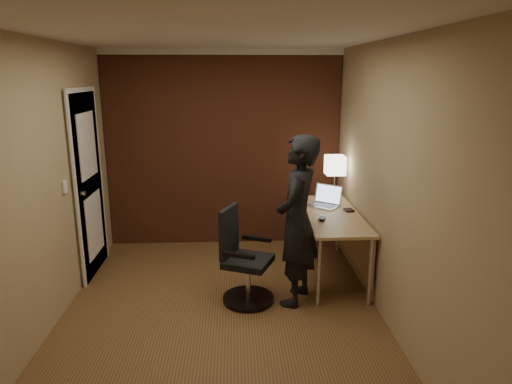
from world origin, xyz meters
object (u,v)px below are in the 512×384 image
desk_lamp (335,166)px  mouse (322,219)px  office_chair (243,262)px  person (297,221)px  wallet (349,210)px  desk (337,224)px  laptop (326,200)px

desk_lamp → mouse: bearing=-110.4°
office_chair → person: size_ratio=0.56×
desk_lamp → mouse: 0.93m
wallet → person: person is taller
desk_lamp → wallet: desk_lamp is taller
desk → desk_lamp: 0.77m
laptop → mouse: (-0.15, -0.56, -0.05)m
desk → office_chair: 1.19m
wallet → office_chair: 1.37m
mouse → person: 0.44m
desk_lamp → desk: bearing=-97.3°
laptop → person: bearing=-117.3°
person → desk: bearing=160.0°
office_chair → desk_lamp: bearing=43.9°
mouse → wallet: (0.36, 0.32, -0.01)m
office_chair → desk: bearing=27.0°
laptop → mouse: size_ratio=4.19×
desk → wallet: (0.14, 0.07, 0.14)m
desk_lamp → wallet: (0.07, -0.47, -0.41)m
laptop → wallet: laptop is taller
office_chair → mouse: bearing=19.2°
desk → mouse: size_ratio=15.00×
wallet → person: (-0.66, -0.63, 0.09)m
laptop → office_chair: bearing=-139.1°
mouse → laptop: bearing=97.2°
person → mouse: bearing=159.3°
desk_lamp → mouse: size_ratio=5.35×
wallet → person: bearing=-136.5°
desk → person: size_ratio=0.90×
wallet → desk_lamp: bearing=98.5°
desk → office_chair: size_ratio=1.60×
desk_lamp → office_chair: bearing=-136.1°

